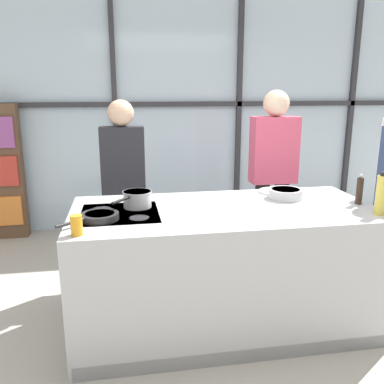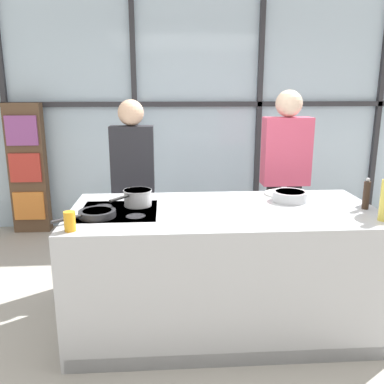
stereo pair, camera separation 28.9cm
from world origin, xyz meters
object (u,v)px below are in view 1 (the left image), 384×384
spectator_center_left (273,169)px  frying_pan (99,216)px  saucepan (137,199)px  oil_bottle (381,195)px  pepper_grinder (360,190)px  white_plate (276,191)px  juice_glass_near (77,225)px  mixing_bowl (285,193)px  spectator_far_left (123,178)px

spectator_center_left → frying_pan: 1.88m
spectator_center_left → frying_pan: spectator_center_left is taller
spectator_center_left → saucepan: bearing=31.5°
spectator_center_left → saucepan: spectator_center_left is taller
spectator_center_left → frying_pan: (-1.56, -1.05, -0.05)m
oil_bottle → pepper_grinder: bearing=87.8°
frying_pan → white_plate: bearing=19.8°
spectator_center_left → juice_glass_near: 2.13m
frying_pan → oil_bottle: 1.85m
oil_bottle → juice_glass_near: oil_bottle is taller
white_plate → mixing_bowl: bearing=-90.2°
oil_bottle → spectator_far_left: bearing=143.3°
frying_pan → mixing_bowl: mixing_bowl is taller
mixing_bowl → oil_bottle: (0.45, -0.50, 0.10)m
pepper_grinder → juice_glass_near: 1.98m
spectator_center_left → juice_glass_near: (-1.67, -1.32, -0.02)m
spectator_far_left → juice_glass_near: 1.34m
spectator_center_left → oil_bottle: size_ratio=5.92×
spectator_far_left → pepper_grinder: size_ratio=7.33×
spectator_center_left → pepper_grinder: (0.28, -0.99, 0.03)m
spectator_center_left → pepper_grinder: size_ratio=7.69×
white_plate → juice_glass_near: 1.67m
white_plate → mixing_bowl: size_ratio=1.07×
white_plate → juice_glass_near: bearing=-153.0°
spectator_far_left → oil_bottle: (1.67, -1.25, 0.09)m
spectator_center_left → pepper_grinder: 1.03m
spectator_far_left → pepper_grinder: 1.95m
spectator_far_left → oil_bottle: 2.09m
mixing_bowl → spectator_center_left: bearing=76.3°
mixing_bowl → oil_bottle: oil_bottle is taller
spectator_far_left → saucepan: 0.81m
frying_pan → saucepan: size_ratio=1.14×
mixing_bowl → oil_bottle: bearing=-47.5°
saucepan → white_plate: bearing=12.2°
white_plate → oil_bottle: bearing=-56.7°
spectator_far_left → saucepan: size_ratio=5.02×
mixing_bowl → oil_bottle: 0.68m
oil_bottle → spectator_center_left: bearing=102.3°
frying_pan → mixing_bowl: size_ratio=1.43×
juice_glass_near → mixing_bowl: bearing=20.8°
frying_pan → saucepan: saucepan is taller
frying_pan → juice_glass_near: size_ratio=3.12×
frying_pan → white_plate: 1.47m
spectator_far_left → oil_bottle: size_ratio=5.64×
oil_bottle → juice_glass_near: size_ratio=2.44×
saucepan → oil_bottle: size_ratio=1.12×
frying_pan → juice_glass_near: 0.29m
pepper_grinder → juice_glass_near: bearing=-170.5°
frying_pan → juice_glass_near: bearing=-112.7°
mixing_bowl → frying_pan: bearing=-167.6°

